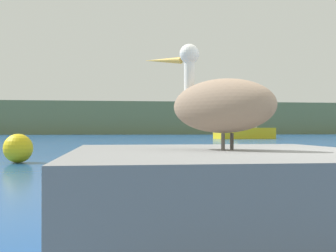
% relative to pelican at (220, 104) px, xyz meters
% --- Properties ---
extents(hillside_backdrop, '(140.00, 13.38, 5.72)m').
position_rel_pelican_xyz_m(hillside_backdrop, '(1.30, 77.12, 1.82)').
color(hillside_backdrop, '#6B7A51').
rests_on(hillside_backdrop, ground).
extents(pier_dock, '(2.42, 2.78, 0.66)m').
position_rel_pelican_xyz_m(pier_dock, '(0.01, -0.01, -0.71)').
color(pier_dock, gray).
rests_on(pier_dock, ground).
extents(pelican, '(1.10, 1.06, 0.90)m').
position_rel_pelican_xyz_m(pelican, '(0.00, 0.00, 0.00)').
color(pelican, gray).
rests_on(pelican, pier_dock).
extents(fishing_boat_yellow, '(5.81, 2.84, 5.30)m').
position_rel_pelican_xyz_m(fishing_boat_yellow, '(10.96, 34.46, -0.16)').
color(fishing_boat_yellow, yellow).
rests_on(fishing_boat_yellow, ground).
extents(mooring_buoy, '(0.73, 0.73, 0.73)m').
position_rel_pelican_xyz_m(mooring_buoy, '(-3.22, 7.71, -0.68)').
color(mooring_buoy, yellow).
rests_on(mooring_buoy, ground).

